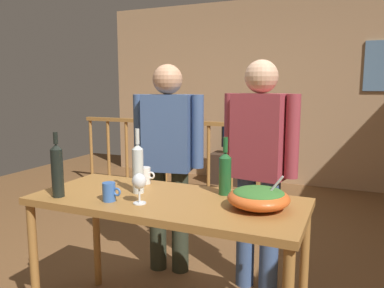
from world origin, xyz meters
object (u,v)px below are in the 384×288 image
stair_railing (190,150)px  tv_console (241,169)px  wine_bottle_clear (138,167)px  person_standing_right (259,159)px  wine_bottle_green (225,172)px  flat_screen_tv (241,138)px  wine_glass (139,182)px  person_standing_left (168,153)px  salad_bowl (259,197)px  serving_table (167,213)px  mug_blue (109,192)px  wine_bottle_dark (57,170)px  mug_white (145,175)px

stair_railing → tv_console: (0.46, 0.83, -0.39)m
wine_bottle_clear → person_standing_right: bearing=50.8°
wine_bottle_green → flat_screen_tv: bearing=104.6°
tv_console → wine_bottle_clear: size_ratio=2.39×
wine_glass → wine_bottle_clear: wine_bottle_clear is taller
wine_glass → person_standing_right: size_ratio=0.10×
wine_bottle_clear → person_standing_left: size_ratio=0.24×
tv_console → salad_bowl: salad_bowl is taller
serving_table → mug_blue: (-0.26, -0.17, 0.14)m
stair_railing → serving_table: bearing=-68.8°
serving_table → wine_bottle_clear: (-0.20, 0.03, 0.24)m
wine_glass → wine_bottle_green: size_ratio=0.50×
wine_bottle_green → tv_console: bearing=104.4°
mug_blue → wine_glass: bearing=8.2°
wine_bottle_dark → mug_white: size_ratio=3.19×
wine_bottle_green → salad_bowl: bearing=-36.1°
wine_bottle_dark → wine_bottle_clear: bearing=33.4°
wine_bottle_green → mug_blue: wine_bottle_green is taller
serving_table → mug_white: 0.38m
salad_bowl → wine_bottle_green: size_ratio=0.95×
person_standing_left → person_standing_right: person_standing_right is taller
wine_bottle_dark → mug_blue: 0.33m
stair_railing → person_standing_right: 2.42m
wine_bottle_green → mug_white: size_ratio=2.89×
wine_glass → wine_bottle_green: (0.36, 0.35, 0.02)m
mug_blue → stair_railing: bearing=105.3°
serving_table → person_standing_right: (0.35, 0.70, 0.21)m
person_standing_left → serving_table: bearing=106.4°
stair_railing → person_standing_left: bearing=-70.7°
wine_bottle_dark → mug_white: (0.30, 0.44, -0.10)m
stair_railing → wine_glass: (0.95, -2.81, 0.32)m
tv_console → wine_glass: (0.49, -3.63, 0.71)m
stair_railing → tv_console: bearing=60.9°
flat_screen_tv → salad_bowl: bearing=-72.5°
serving_table → mug_blue: size_ratio=14.26×
serving_table → wine_glass: 0.26m
flat_screen_tv → person_standing_left: 2.77m
wine_glass → person_standing_left: bearing=107.2°
salad_bowl → person_standing_left: bearing=141.8°
serving_table → mug_blue: bearing=-146.3°
mug_blue → wine_bottle_green: bearing=35.1°
mug_white → salad_bowl: bearing=-14.3°
stair_railing → wine_bottle_clear: 2.78m
wine_glass → mug_blue: 0.19m
wine_bottle_green → person_standing_left: bearing=141.1°
serving_table → wine_bottle_green: 0.40m
serving_table → wine_bottle_dark: size_ratio=4.15×
stair_railing → mug_blue: bearing=-74.7°
mug_white → wine_bottle_dark: bearing=-123.8°
salad_bowl → mug_blue: (-0.77, -0.20, -0.01)m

